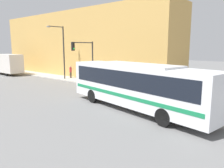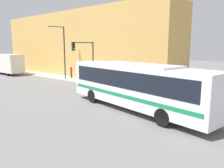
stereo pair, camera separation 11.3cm
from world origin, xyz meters
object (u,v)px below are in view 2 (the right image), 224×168
Objects in this scene: fire_hydrant at (129,85)px; parking_meter at (99,77)px; pedestrian_near_corner at (71,72)px; city_bus at (135,83)px; traffic_light_pole at (86,55)px; delivery_truck at (8,64)px; street_lamp at (62,48)px.

fire_hydrant is 0.59× the size of parking_meter.
pedestrian_near_corner reaches higher than parking_meter.
city_bus is 11.52m from traffic_light_pole.
delivery_truck is 17.37m from traffic_light_pole.
city_bus is at bearing -110.00° from street_lamp.
traffic_light_pole reaches higher than fire_hydrant.
street_lamp is 4.18× the size of pedestrian_near_corner.
delivery_truck is 22.95m from fire_hydrant.
delivery_truck is at bearing 108.20° from pedestrian_near_corner.
city_bus is at bearing -141.29° from fire_hydrant.
parking_meter is (1.00, -1.17, -2.62)m from traffic_light_pole.
street_lamp is at bearing -176.87° from pedestrian_near_corner.
pedestrian_near_corner is (7.29, 16.03, -0.96)m from city_bus.
pedestrian_near_corner is at bearing 78.66° from parking_meter.
fire_hydrant is at bearing -96.98° from pedestrian_near_corner.
fire_hydrant is at bearing -79.77° from traffic_light_pole.
delivery_truck is 12.07m from street_lamp.
fire_hydrant is at bearing -84.00° from delivery_truck.
street_lamp reaches higher than pedestrian_near_corner.
delivery_truck is 5.95× the size of parking_meter.
parking_meter is 7.03m from pedestrian_near_corner.
street_lamp reaches higher than delivery_truck.
parking_meter reaches higher than fire_hydrant.
delivery_truck is 1.47× the size of traffic_light_pole.
city_bus is 7.32× the size of pedestrian_near_corner.
traffic_light_pole is 6.73m from pedestrian_near_corner.
street_lamp reaches higher than parking_meter.
traffic_light_pole is at bearing 100.23° from fire_hydrant.
pedestrian_near_corner is at bearing 75.97° from city_bus.
pedestrian_near_corner is (2.39, 5.73, -2.60)m from traffic_light_pole.
pedestrian_near_corner is at bearing -71.80° from delivery_truck.
fire_hydrant is 0.15× the size of traffic_light_pole.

